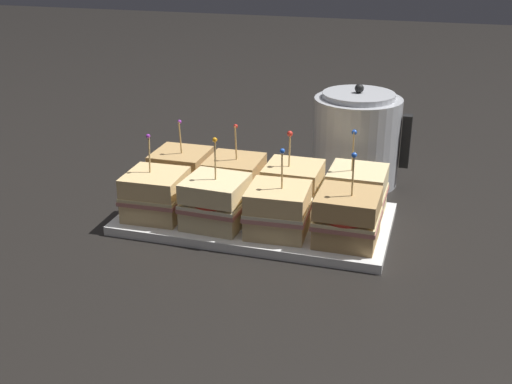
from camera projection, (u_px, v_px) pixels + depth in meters
ground_plane at (256, 223)px, 1.27m from camera, size 6.00×6.00×0.00m
serving_platter at (256, 219)px, 1.27m from camera, size 0.52×0.27×0.02m
sandwich_front_far_left at (156, 195)px, 1.25m from camera, size 0.12×0.12×0.17m
sandwich_front_center_left at (216, 202)px, 1.21m from camera, size 0.12×0.12×0.17m
sandwich_front_center_right at (278, 210)px, 1.18m from camera, size 0.12×0.12×0.17m
sandwich_front_far_right at (347, 217)px, 1.15m from camera, size 0.12×0.12×0.17m
sandwich_back_far_left at (181, 173)px, 1.35m from camera, size 0.11×0.11×0.16m
sandwich_back_center_left at (235, 179)px, 1.32m from camera, size 0.12×0.12×0.16m
sandwich_back_center_right at (293, 186)px, 1.29m from camera, size 0.11×0.11×0.16m
sandwich_back_far_right at (357, 192)px, 1.26m from camera, size 0.12×0.12×0.18m
kettle_steel at (356, 139)px, 1.44m from camera, size 0.22×0.19×0.23m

